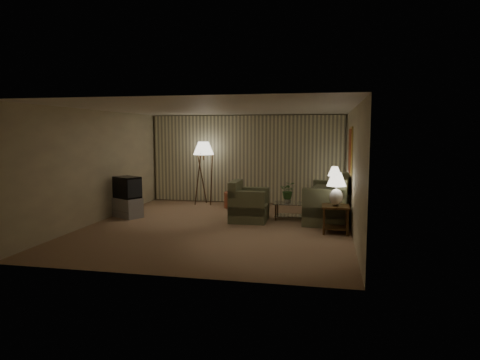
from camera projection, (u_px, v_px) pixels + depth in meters
name	position (u px, v px, depth m)	size (l,w,h in m)	color
ground	(218.00, 226.00, 9.91)	(7.00, 7.00, 0.00)	#996D54
room_shell	(233.00, 149.00, 11.18)	(6.04, 7.02, 2.72)	beige
sofa	(329.00, 203.00, 10.57)	(2.20, 1.42, 0.88)	#727350
armchair	(249.00, 205.00, 10.47)	(0.94, 0.89, 0.78)	#727350
side_table_near	(336.00, 214.00, 9.23)	(0.59, 0.59, 0.60)	#3B2510
side_table_far	(334.00, 197.00, 11.76)	(0.54, 0.45, 0.60)	#3B2510
table_lamp_near	(336.00, 186.00, 9.16)	(0.42, 0.42, 0.72)	white
table_lamp_far	(335.00, 176.00, 11.70)	(0.37, 0.37, 0.64)	white
coffee_table	(294.00, 209.00, 10.66)	(1.01, 0.55, 0.41)	silver
tv_cabinet	(128.00, 208.00, 10.97)	(0.86, 0.75, 0.50)	#969698
crt_tv	(127.00, 187.00, 10.91)	(0.78, 0.71, 0.55)	black
floor_lamp	(204.00, 172.00, 12.82)	(0.61, 0.61, 1.89)	#3B2510
ottoman	(236.00, 200.00, 12.36)	(0.67, 0.67, 0.45)	#A14E36
vase	(288.00, 200.00, 10.67)	(0.16, 0.16, 0.17)	silver
flowers	(288.00, 188.00, 10.63)	(0.39, 0.34, 0.43)	#407534
book	(304.00, 204.00, 10.50)	(0.15, 0.21, 0.02)	olive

